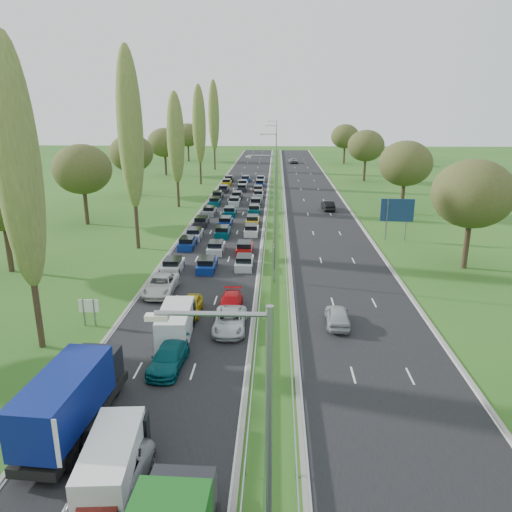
{
  "coord_description": "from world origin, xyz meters",
  "views": [
    {
      "loc": [
        4.61,
        -1.68,
        16.01
      ],
      "look_at": [
        2.63,
        46.38,
        1.5
      ],
      "focal_mm": 35.0,
      "sensor_mm": 36.0,
      "label": 1
    }
  ],
  "objects_px": {
    "white_van_front": "(114,459)",
    "direction_sign": "(397,212)",
    "info_sign": "(89,309)",
    "blue_lorry": "(73,397)",
    "near_car_2": "(161,285)",
    "white_van_rear": "(176,322)"
  },
  "relations": [
    {
      "from": "near_car_2",
      "to": "white_van_front",
      "type": "bearing_deg",
      "value": -82.03
    },
    {
      "from": "white_van_rear",
      "to": "direction_sign",
      "type": "relative_size",
      "value": 1.04
    },
    {
      "from": "white_van_front",
      "to": "white_van_rear",
      "type": "height_order",
      "value": "white_van_rear"
    },
    {
      "from": "near_car_2",
      "to": "info_sign",
      "type": "distance_m",
      "value": 8.06
    },
    {
      "from": "white_van_rear",
      "to": "direction_sign",
      "type": "height_order",
      "value": "direction_sign"
    },
    {
      "from": "near_car_2",
      "to": "blue_lorry",
      "type": "bearing_deg",
      "value": -89.7
    },
    {
      "from": "near_car_2",
      "to": "direction_sign",
      "type": "bearing_deg",
      "value": 37.9
    },
    {
      "from": "blue_lorry",
      "to": "white_van_front",
      "type": "relative_size",
      "value": 1.63
    },
    {
      "from": "info_sign",
      "to": "direction_sign",
      "type": "distance_m",
      "value": 39.06
    },
    {
      "from": "blue_lorry",
      "to": "info_sign",
      "type": "distance_m",
      "value": 13.19
    },
    {
      "from": "blue_lorry",
      "to": "info_sign",
      "type": "relative_size",
      "value": 4.14
    },
    {
      "from": "near_car_2",
      "to": "info_sign",
      "type": "height_order",
      "value": "info_sign"
    },
    {
      "from": "blue_lorry",
      "to": "white_van_front",
      "type": "distance_m",
      "value": 4.71
    },
    {
      "from": "info_sign",
      "to": "near_car_2",
      "type": "bearing_deg",
      "value": 61.38
    },
    {
      "from": "info_sign",
      "to": "direction_sign",
      "type": "relative_size",
      "value": 0.4
    },
    {
      "from": "info_sign",
      "to": "white_van_rear",
      "type": "bearing_deg",
      "value": -12.51
    },
    {
      "from": "near_car_2",
      "to": "direction_sign",
      "type": "xyz_separation_m",
      "value": [
        24.95,
        19.23,
        2.78
      ]
    },
    {
      "from": "info_sign",
      "to": "white_van_front",
      "type": "bearing_deg",
      "value": -66.49
    },
    {
      "from": "white_van_front",
      "to": "info_sign",
      "type": "xyz_separation_m",
      "value": [
        -6.98,
        16.04,
        0.27
      ]
    },
    {
      "from": "info_sign",
      "to": "blue_lorry",
      "type": "bearing_deg",
      "value": -72.96
    },
    {
      "from": "white_van_rear",
      "to": "blue_lorry",
      "type": "bearing_deg",
      "value": -108.04
    },
    {
      "from": "white_van_front",
      "to": "direction_sign",
      "type": "xyz_separation_m",
      "value": [
        21.82,
        42.33,
        2.47
      ]
    }
  ]
}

